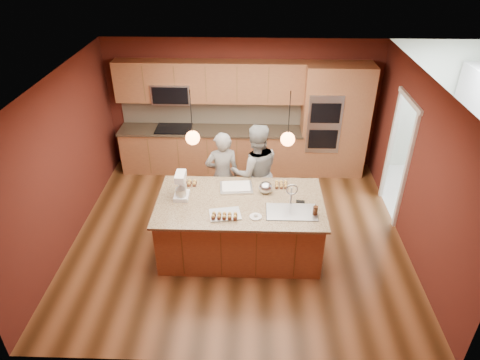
{
  "coord_description": "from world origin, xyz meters",
  "views": [
    {
      "loc": [
        0.21,
        -5.77,
        4.62
      ],
      "look_at": [
        0.03,
        -0.1,
        1.14
      ],
      "focal_mm": 32.0,
      "sensor_mm": 36.0,
      "label": 1
    }
  ],
  "objects_px": {
    "island": "(241,225)",
    "mixing_bowl": "(266,188)",
    "person_left": "(222,175)",
    "stand_mixer": "(181,187)",
    "person_right": "(255,172)"
  },
  "relations": [
    {
      "from": "person_left",
      "to": "mixing_bowl",
      "type": "relative_size",
      "value": 7.38
    },
    {
      "from": "island",
      "to": "person_right",
      "type": "distance_m",
      "value": 1.07
    },
    {
      "from": "person_right",
      "to": "person_left",
      "type": "bearing_deg",
      "value": -11.57
    },
    {
      "from": "person_left",
      "to": "person_right",
      "type": "bearing_deg",
      "value": 167.21
    },
    {
      "from": "island",
      "to": "person_right",
      "type": "xyz_separation_m",
      "value": [
        0.22,
        0.97,
        0.41
      ]
    },
    {
      "from": "person_left",
      "to": "mixing_bowl",
      "type": "bearing_deg",
      "value": 123.53
    },
    {
      "from": "island",
      "to": "mixing_bowl",
      "type": "height_order",
      "value": "island"
    },
    {
      "from": "island",
      "to": "person_right",
      "type": "height_order",
      "value": "person_right"
    },
    {
      "from": "island",
      "to": "stand_mixer",
      "type": "xyz_separation_m",
      "value": [
        -0.92,
        0.1,
        0.64
      ]
    },
    {
      "from": "stand_mixer",
      "to": "mixing_bowl",
      "type": "height_order",
      "value": "stand_mixer"
    },
    {
      "from": "island",
      "to": "person_right",
      "type": "bearing_deg",
      "value": 77.36
    },
    {
      "from": "person_right",
      "to": "mixing_bowl",
      "type": "xyz_separation_m",
      "value": [
        0.16,
        -0.7,
        0.14
      ]
    },
    {
      "from": "person_left",
      "to": "person_right",
      "type": "height_order",
      "value": "person_right"
    },
    {
      "from": "person_left",
      "to": "mixing_bowl",
      "type": "height_order",
      "value": "person_left"
    },
    {
      "from": "island",
      "to": "person_left",
      "type": "distance_m",
      "value": 1.08
    }
  ]
}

